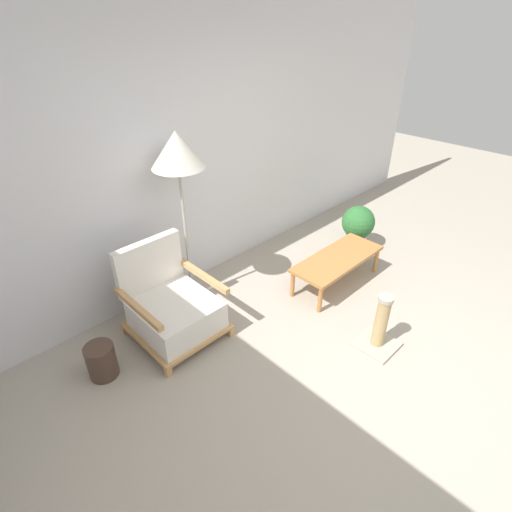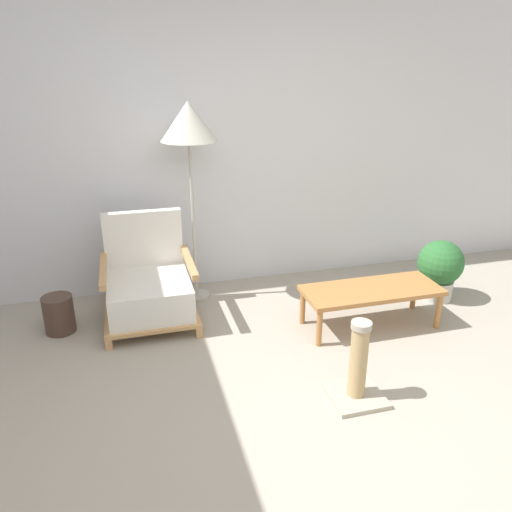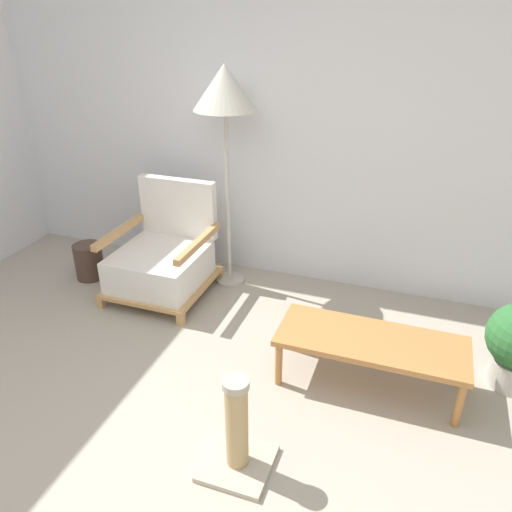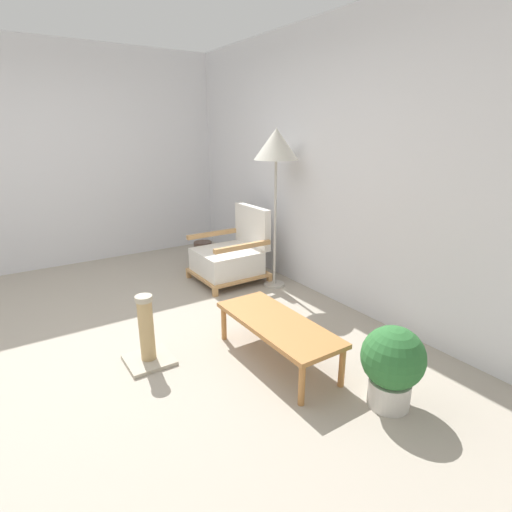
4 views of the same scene
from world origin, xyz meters
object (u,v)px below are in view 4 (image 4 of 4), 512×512
at_px(vase, 203,253).
at_px(scratching_post, 147,339).
at_px(armchair, 231,256).
at_px(floor_lamp, 276,148).
at_px(potted_plant, 392,363).
at_px(coffee_table, 277,326).

bearing_deg(vase, scratching_post, -36.46).
height_order(armchair, vase, armchair).
distance_m(floor_lamp, vase, 1.80).
bearing_deg(potted_plant, coffee_table, -160.49).
bearing_deg(potted_plant, floor_lamp, 163.82).
bearing_deg(coffee_table, potted_plant, 19.51).
bearing_deg(potted_plant, vase, 175.15).
distance_m(floor_lamp, coffee_table, 1.96).
relative_size(vase, scratching_post, 0.55).
xyz_separation_m(armchair, floor_lamp, (0.43, 0.31, 1.22)).
relative_size(coffee_table, scratching_post, 2.01).
height_order(armchair, potted_plant, armchair).
distance_m(armchair, potted_plant, 2.52).
bearing_deg(scratching_post, vase, 143.54).
bearing_deg(armchair, scratching_post, -50.09).
distance_m(armchair, scratching_post, 1.83).
xyz_separation_m(armchair, scratching_post, (1.17, -1.40, -0.09)).
height_order(coffee_table, scratching_post, scratching_post).
bearing_deg(coffee_table, scratching_post, -122.08).
relative_size(potted_plant, scratching_post, 1.00).
height_order(coffee_table, potted_plant, potted_plant).
relative_size(coffee_table, potted_plant, 2.01).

